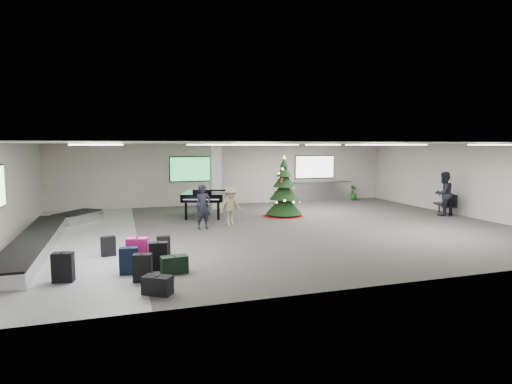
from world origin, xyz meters
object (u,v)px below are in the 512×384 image
object	(u,v)px
pink_suitcase	(137,254)
grand_piano	(204,196)
potted_plant_left	(285,197)
potted_plant_right	(353,193)
traveler_b	(231,206)
baggage_carousel	(45,236)
bench	(446,202)
traveler_a	(203,207)
service_counter	(317,191)
christmas_tree	(284,195)
traveler_bench	(444,194)

from	to	relation	value
pink_suitcase	grand_piano	size ratio (longest dim) A/B	0.31
potted_plant_left	potted_plant_right	distance (m)	4.31
potted_plant_right	traveler_b	bearing A→B (deg)	-148.06
baggage_carousel	pink_suitcase	xyz separation A→B (m)	(2.70, -3.95, 0.19)
pink_suitcase	potted_plant_right	bearing A→B (deg)	55.34
traveler_b	potted_plant_right	world-z (taller)	traveler_b
bench	traveler_a	world-z (taller)	traveler_a
service_counter	pink_suitcase	bearing A→B (deg)	-133.49
pink_suitcase	bench	bearing A→B (deg)	33.92
service_counter	traveler_b	bearing A→B (deg)	-139.04
pink_suitcase	traveler_a	distance (m)	5.35
grand_piano	bench	size ratio (longest dim) A/B	1.67
baggage_carousel	christmas_tree	distance (m)	9.59
traveler_b	grand_piano	bearing A→B (deg)	92.50
traveler_a	potted_plant_left	bearing A→B (deg)	31.67
traveler_b	service_counter	bearing A→B (deg)	27.10
grand_piano	traveler_b	distance (m)	2.26
grand_piano	potted_plant_right	distance (m)	9.72
pink_suitcase	grand_piano	xyz separation A→B (m)	(3.11, 7.30, 0.51)
service_counter	bench	xyz separation A→B (m)	(3.60, -5.96, -0.01)
baggage_carousel	traveler_bench	bearing A→B (deg)	1.85
grand_piano	traveler_bench	bearing A→B (deg)	2.73
grand_piano	traveler_a	size ratio (longest dim) A/B	1.59
traveler_bench	bench	bearing A→B (deg)	-153.38
traveler_a	potted_plant_right	bearing A→B (deg)	17.76
grand_piano	traveler_b	xyz separation A→B (m)	(0.63, -2.16, -0.16)
christmas_tree	traveler_a	xyz separation A→B (m)	(-3.95, -1.82, -0.09)
potted_plant_left	traveler_a	bearing A→B (deg)	-135.32
service_counter	grand_piano	xyz separation A→B (m)	(-7.03, -3.39, 0.37)
bench	potted_plant_left	bearing A→B (deg)	157.44
traveler_a	bench	bearing A→B (deg)	-12.74
baggage_carousel	pink_suitcase	size ratio (longest dim) A/B	11.69
pink_suitcase	potted_plant_left	xyz separation A→B (m)	(8.01, 10.05, -0.04)
baggage_carousel	traveler_bench	distance (m)	16.06
traveler_bench	potted_plant_left	bearing A→B (deg)	-52.15
service_counter	potted_plant_left	distance (m)	2.23
potted_plant_left	traveler_b	bearing A→B (deg)	-130.91
service_counter	baggage_carousel	bearing A→B (deg)	-152.33
service_counter	pink_suitcase	xyz separation A→B (m)	(-10.14, -10.69, -0.14)
grand_piano	christmas_tree	bearing A→B (deg)	4.98
grand_piano	traveler_bench	xyz separation A→B (m)	(10.22, -2.83, 0.07)
traveler_a	potted_plant_left	distance (m)	7.66
bench	traveler_bench	bearing A→B (deg)	-127.25
grand_piano	bench	distance (m)	10.94
baggage_carousel	grand_piano	world-z (taller)	grand_piano
bench	traveler_a	xyz separation A→B (m)	(-11.17, -0.05, 0.30)
christmas_tree	potted_plant_left	xyz separation A→B (m)	(1.49, 3.55, -0.56)
grand_piano	potted_plant_right	world-z (taller)	grand_piano
potted_plant_left	grand_piano	bearing A→B (deg)	-150.63
christmas_tree	traveler_bench	distance (m)	7.11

